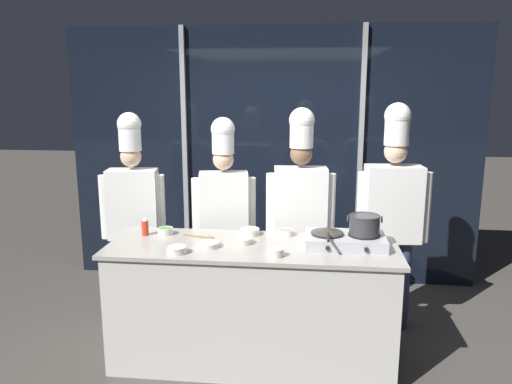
{
  "coord_description": "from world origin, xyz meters",
  "views": [
    {
      "loc": [
        0.42,
        -3.52,
        2.1
      ],
      "look_at": [
        0.0,
        0.25,
        1.29
      ],
      "focal_mm": 35.0,
      "sensor_mm": 36.0,
      "label": 1
    }
  ],
  "objects": [
    {
      "name": "chef_line",
      "position": [
        0.34,
        0.64,
        1.1
      ],
      "size": [
        0.58,
        0.27,
        1.92
      ],
      "rotation": [
        0.0,
        0.0,
        3.23
      ],
      "color": "#232326",
      "rests_on": "ground_plane"
    },
    {
      "name": "prep_bowl_mushrooms",
      "position": [
        0.23,
        0.27,
        0.96
      ],
      "size": [
        0.13,
        0.13,
        0.04
      ],
      "color": "silver",
      "rests_on": "demo_counter"
    },
    {
      "name": "prep_bowl_scallions",
      "position": [
        -0.72,
        0.19,
        0.97
      ],
      "size": [
        0.13,
        0.13,
        0.06
      ],
      "color": "silver",
      "rests_on": "demo_counter"
    },
    {
      "name": "portable_stove",
      "position": [
        0.68,
        0.05,
        0.98
      ],
      "size": [
        0.58,
        0.39,
        0.1
      ],
      "color": "#B2B5BA",
      "rests_on": "demo_counter"
    },
    {
      "name": "stock_pot",
      "position": [
        0.82,
        0.05,
        1.11
      ],
      "size": [
        0.25,
        0.23,
        0.14
      ],
      "color": "#333335",
      "rests_on": "portable_stove"
    },
    {
      "name": "chef_head",
      "position": [
        -1.14,
        0.63,
        1.07
      ],
      "size": [
        0.57,
        0.29,
        1.88
      ],
      "rotation": [
        0.0,
        0.0,
        3.29
      ],
      "color": "#2D3856",
      "rests_on": "ground_plane"
    },
    {
      "name": "chef_sous",
      "position": [
        -0.33,
        0.65,
        1.06
      ],
      "size": [
        0.55,
        0.29,
        1.84
      ],
      "rotation": [
        0.0,
        0.0,
        3.32
      ],
      "color": "#232326",
      "rests_on": "ground_plane"
    },
    {
      "name": "ground_plane",
      "position": [
        0.0,
        0.0,
        0.0
      ],
      "size": [
        24.0,
        24.0,
        0.0
      ],
      "primitive_type": "plane",
      "color": "#47423D"
    },
    {
      "name": "prep_bowl_noodles",
      "position": [
        -0.32,
        -0.08,
        0.96
      ],
      "size": [
        0.17,
        0.17,
        0.04
      ],
      "color": "silver",
      "rests_on": "demo_counter"
    },
    {
      "name": "squeeze_bottle_chili",
      "position": [
        -0.87,
        0.15,
        1.01
      ],
      "size": [
        0.05,
        0.05,
        0.15
      ],
      "color": "red",
      "rests_on": "demo_counter"
    },
    {
      "name": "prep_bowl_garlic",
      "position": [
        0.19,
        -0.23,
        0.97
      ],
      "size": [
        0.12,
        0.12,
        0.06
      ],
      "color": "silver",
      "rests_on": "demo_counter"
    },
    {
      "name": "serving_spoon_slotted",
      "position": [
        -0.39,
        0.14,
        0.94
      ],
      "size": [
        0.26,
        0.08,
        0.02
      ],
      "color": "olive",
      "rests_on": "demo_counter"
    },
    {
      "name": "frying_pan",
      "position": [
        0.55,
        0.04,
        1.05
      ],
      "size": [
        0.24,
        0.42,
        0.05
      ],
      "color": "#38332D",
      "rests_on": "portable_stove"
    },
    {
      "name": "chef_pastry",
      "position": [
        1.11,
        0.67,
        1.12
      ],
      "size": [
        0.61,
        0.28,
        1.96
      ],
      "rotation": [
        0.0,
        0.0,
        3.22
      ],
      "color": "#2D3856",
      "rests_on": "ground_plane"
    },
    {
      "name": "prep_bowl_rice",
      "position": [
        -0.51,
        -0.25,
        0.97
      ],
      "size": [
        0.14,
        0.14,
        0.05
      ],
      "color": "silver",
      "rests_on": "demo_counter"
    },
    {
      "name": "prep_bowl_shrimp",
      "position": [
        -0.05,
        0.26,
        0.97
      ],
      "size": [
        0.15,
        0.15,
        0.05
      ],
      "color": "silver",
      "rests_on": "demo_counter"
    },
    {
      "name": "window_wall_back",
      "position": [
        0.0,
        1.72,
        1.35
      ],
      "size": [
        4.35,
        0.09,
        2.7
      ],
      "color": "black",
      "rests_on": "ground_plane"
    },
    {
      "name": "demo_counter",
      "position": [
        0.0,
        0.0,
        0.47
      ],
      "size": [
        2.16,
        0.75,
        0.94
      ],
      "color": "beige",
      "rests_on": "ground_plane"
    },
    {
      "name": "prep_bowl_onion",
      "position": [
        -0.07,
        0.03,
        0.96
      ],
      "size": [
        0.14,
        0.14,
        0.04
      ],
      "color": "silver",
      "rests_on": "demo_counter"
    }
  ]
}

